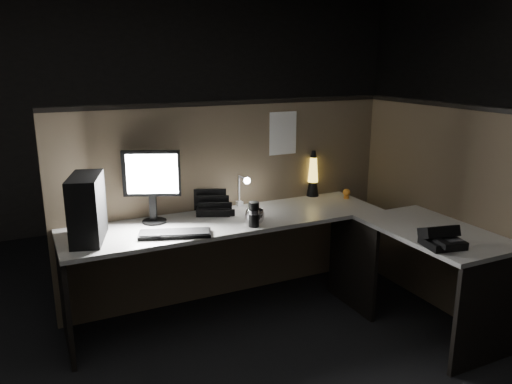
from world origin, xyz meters
name	(u,v)px	position (x,y,z in m)	size (l,w,h in m)	color
floor	(287,348)	(0.00, 0.00, 0.00)	(6.00, 6.00, 0.00)	black
room_shell	(291,97)	(0.00, 0.00, 1.62)	(6.00, 6.00, 6.00)	silver
partition_back	(230,202)	(0.00, 0.93, 0.75)	(2.66, 0.06, 1.50)	brown
partition_right	(438,209)	(1.33, 0.10, 0.75)	(0.06, 1.66, 1.50)	brown
desk	(293,248)	(0.18, 0.25, 0.58)	(2.60, 1.60, 0.73)	#B9B6AE
pc_tower	(87,208)	(-1.10, 0.59, 0.94)	(0.18, 0.39, 0.41)	black
monitor	(152,179)	(-0.64, 0.77, 1.03)	(0.37, 0.19, 0.50)	black
keyboard	(175,234)	(-0.59, 0.44, 0.74)	(0.46, 0.15, 0.02)	black
mouse	(157,236)	(-0.71, 0.42, 0.75)	(0.09, 0.06, 0.03)	black
clip_lamp	(243,189)	(0.06, 0.81, 0.88)	(0.05, 0.20, 0.25)	white
organizer	(213,207)	(-0.19, 0.80, 0.77)	(0.31, 0.29, 0.18)	black
lava_lamp	(313,177)	(0.72, 0.88, 0.89)	(0.10, 0.10, 0.38)	black
travel_mug	(254,214)	(-0.06, 0.38, 0.82)	(0.08, 0.08, 0.17)	black
steel_mug	(255,217)	(-0.03, 0.42, 0.78)	(0.13, 0.13, 0.10)	#B1B1B8
figurine	(347,192)	(0.92, 0.69, 0.78)	(0.06, 0.06, 0.06)	orange
pinned_paper	(283,133)	(0.44, 0.90, 1.27)	(0.23, 0.00, 0.34)	white
desk_phone	(441,238)	(0.81, -0.44, 0.78)	(0.25, 0.26, 0.13)	black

